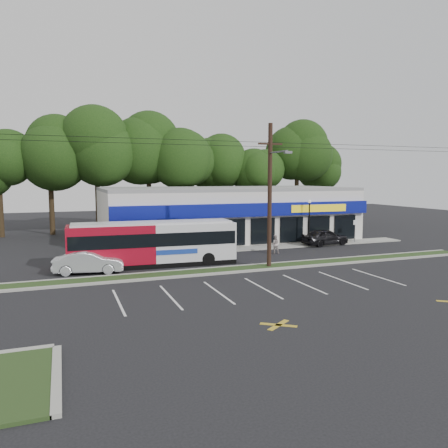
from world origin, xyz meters
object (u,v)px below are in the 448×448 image
sign_post (355,227)px  pedestrian_a (222,242)px  lamp_post (309,217)px  metrobus (153,243)px  car_dark (325,237)px  pedestrian_b (275,244)px  car_silver (89,262)px  utility_pole (268,191)px

sign_post → pedestrian_a: 14.03m
sign_post → lamp_post: bearing=177.4°
lamp_post → metrobus: size_ratio=0.36×
metrobus → car_dark: bearing=15.5°
car_dark → pedestrian_b: (-6.43, -2.35, -0.00)m
car_silver → pedestrian_b: 15.23m
sign_post → pedestrian_a: (-14.00, -0.62, -0.66)m
lamp_post → car_silver: size_ratio=0.95×
lamp_post → car_silver: lamp_post is taller
utility_pole → pedestrian_b: (3.19, 5.07, -4.63)m
pedestrian_a → pedestrian_b: 4.48m
utility_pole → car_dark: size_ratio=10.92×
lamp_post → pedestrian_b: size_ratio=2.73×
metrobus → pedestrian_b: bearing=10.9°
utility_pole → pedestrian_a: 8.40m
lamp_post → pedestrian_a: lamp_post is taller
utility_pole → pedestrian_b: size_ratio=32.09×
sign_post → pedestrian_b: sign_post is taller
utility_pole → pedestrian_a: size_ratio=27.92×
lamp_post → pedestrian_b: 6.01m
car_silver → pedestrian_a: size_ratio=2.51×
car_silver → pedestrian_b: bearing=-71.4°
lamp_post → pedestrian_b: (-4.98, -2.80, -1.89)m
car_silver → car_dark: bearing=-68.1°
utility_pole → metrobus: utility_pole is taller
pedestrian_a → lamp_post: bearing=149.0°
metrobus → pedestrian_b: (10.49, 1.50, -0.90)m
metrobus → car_dark: metrobus is taller
utility_pole → pedestrian_a: (-0.83, 7.03, -4.52)m
lamp_post → metrobus: bearing=-164.5°
utility_pole → sign_post: bearing=30.1°
lamp_post → car_dark: bearing=-17.3°
utility_pole → car_silver: size_ratio=11.12×
sign_post → car_silver: size_ratio=0.49×
sign_post → metrobus: 20.87m
pedestrian_a → car_silver: bearing=-14.2°
car_dark → pedestrian_a: 10.46m
lamp_post → pedestrian_a: bearing=-174.7°
metrobus → pedestrian_b: size_ratio=7.65×
car_silver → metrobus: bearing=-68.4°
car_silver → pedestrian_a: bearing=-58.8°
lamp_post → metrobus: lamp_post is taller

